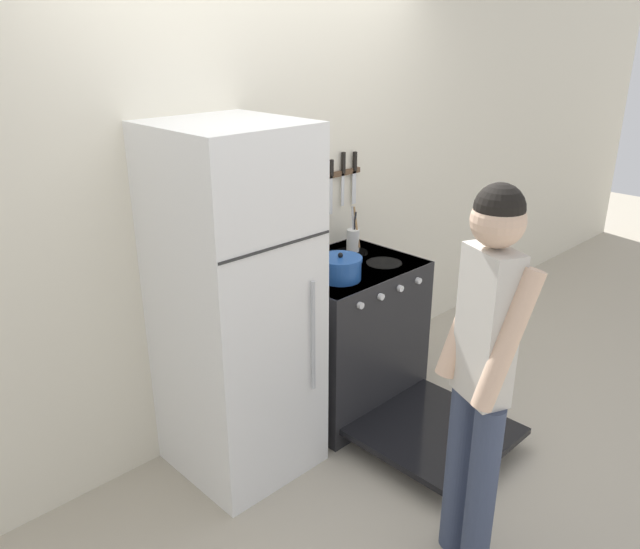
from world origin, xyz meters
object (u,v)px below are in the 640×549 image
(stove_range, at_px, (350,338))
(refrigerator, at_px, (236,307))
(tea_kettle, at_px, (309,255))
(person, at_px, (482,366))
(utensil_jar, at_px, (353,239))
(dutch_oven_pot, at_px, (340,268))

(stove_range, bearing_deg, refrigerator, 177.50)
(refrigerator, height_order, tea_kettle, refrigerator)
(refrigerator, height_order, stove_range, refrigerator)
(person, bearing_deg, utensil_jar, -5.01)
(refrigerator, height_order, dutch_oven_pot, refrigerator)
(refrigerator, relative_size, utensil_jar, 6.43)
(dutch_oven_pot, distance_m, tea_kettle, 0.26)
(tea_kettle, bearing_deg, person, -104.81)
(person, bearing_deg, tea_kettle, 8.52)
(stove_range, bearing_deg, tea_kettle, 135.16)
(refrigerator, xyz_separation_m, dutch_oven_pot, (0.61, -0.13, 0.08))
(refrigerator, distance_m, tea_kettle, 0.64)
(stove_range, bearing_deg, dutch_oven_pot, -153.55)
(utensil_jar, bearing_deg, stove_range, -139.60)
(stove_range, relative_size, tea_kettle, 6.14)
(stove_range, height_order, tea_kettle, tea_kettle)
(refrigerator, distance_m, person, 1.25)
(dutch_oven_pot, bearing_deg, utensil_jar, 34.38)
(tea_kettle, distance_m, person, 1.40)
(tea_kettle, bearing_deg, stove_range, -44.84)
(person, bearing_deg, stove_range, -0.68)
(refrigerator, bearing_deg, stove_range, -2.50)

